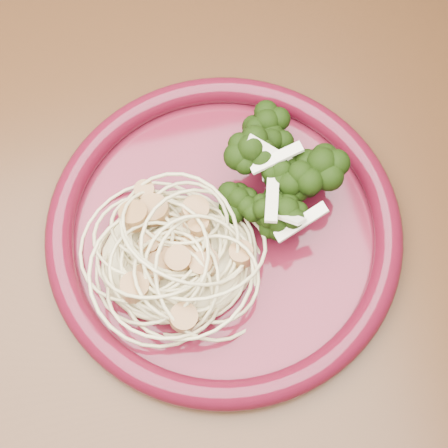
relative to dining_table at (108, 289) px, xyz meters
name	(u,v)px	position (x,y,z in m)	size (l,w,h in m)	color
dining_table	(108,289)	(0.00, 0.00, 0.00)	(1.20, 0.80, 0.75)	#472814
dinner_plate	(224,228)	(0.12, -0.01, 0.11)	(0.40, 0.40, 0.03)	#55101F
spaghetti_pile	(177,254)	(0.07, -0.02, 0.12)	(0.13, 0.11, 0.03)	beige
scallop_cluster	(174,237)	(0.07, -0.02, 0.16)	(0.13, 0.13, 0.04)	#A87741
broccoli_pile	(280,183)	(0.17, 0.01, 0.13)	(0.09, 0.14, 0.05)	black
onion_garnish	(283,165)	(0.17, 0.01, 0.16)	(0.06, 0.09, 0.05)	white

